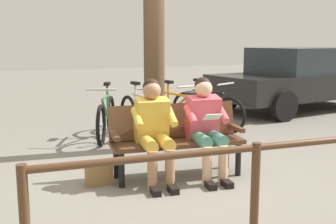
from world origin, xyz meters
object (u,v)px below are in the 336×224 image
Objects in this scene: bicycle_green at (174,114)px; handbag at (99,174)px; bicycle_blue at (140,116)px; person_companion at (154,126)px; bicycle_silver at (106,118)px; tree_trunk at (154,49)px; parked_car at (299,77)px; person_reading at (206,123)px; bicycle_black at (207,110)px; litter_bin at (196,119)px; bench at (176,135)px.

handbag is at bearing -54.71° from bicycle_green.
bicycle_green and bicycle_blue have the same top height.
person_companion is 2.35m from bicycle_silver.
person_companion is at bearing -21.15° from bicycle_blue.
bicycle_blue is (-0.62, -2.24, -0.30)m from person_companion.
person_companion is 0.40× the size of tree_trunk.
tree_trunk is 0.69× the size of parked_car.
bicycle_green is (-0.61, -2.29, -0.31)m from person_reading.
person_reading is 1.72m from tree_trunk.
bicycle_black is (-1.31, -2.39, -0.31)m from person_reading.
tree_trunk is at bearing -105.40° from person_companion.
bicycle_silver is at bearing -85.07° from person_companion.
litter_bin is at bearing -106.91° from person_reading.
tree_trunk is at bearing -53.34° from bicycle_green.
person_companion is at bearing 166.37° from handbag.
bicycle_black is 1.00× the size of bicycle_silver.
bench is 1.94× the size of litter_bin.
bicycle_blue is at bearing -83.39° from person_reading.
bicycle_silver is (-0.67, -2.18, 0.24)m from handbag.
person_reading is 0.77× the size of bicycle_silver.
person_reading is 2.39m from bicycle_green.
litter_bin is at bearing -13.16° from bicycle_green.
bicycle_green is at bearing -107.05° from bicycle_black.
litter_bin is at bearing -120.42° from bench.
tree_trunk is at bearing -132.86° from handbag.
handbag is 2.44m from bicycle_blue.
bicycle_green is at bearing 83.46° from bicycle_blue.
parked_car is (-4.74, -3.35, 0.27)m from bench.
handbag is (0.95, -0.02, -0.39)m from bench.
tree_trunk is 1.93× the size of bicycle_silver.
tree_trunk is 1.55m from bicycle_silver.
handbag is at bearing 32.84° from litter_bin.
tree_trunk reaches higher than person_companion.
bicycle_black is 1.90m from bicycle_silver.
person_reading is at bearing -53.33° from bicycle_black.
bicycle_black is at bearing -126.23° from litter_bin.
bicycle_silver is (0.51, -0.91, -1.15)m from tree_trunk.
person_companion is at bearing 27.02° from parked_car.
tree_trunk reaches higher than parked_car.
person_companion reaches higher than bicycle_green.
litter_bin is 0.51× the size of bicycle_green.
handbag is 0.19× the size of bicycle_black.
parked_car is (-5.07, -3.48, 0.11)m from person_companion.
bicycle_green is at bearing 10.75° from parked_car.
bicycle_blue reaches higher than handbag.
bicycle_silver is (1.19, -0.98, -0.07)m from litter_bin.
handbag is 2.80m from bicycle_green.
litter_bin is (-0.61, -1.42, -0.24)m from person_reading.
parked_car is at bearing -138.54° from bench.
litter_bin is (-1.24, -1.35, -0.24)m from person_companion.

